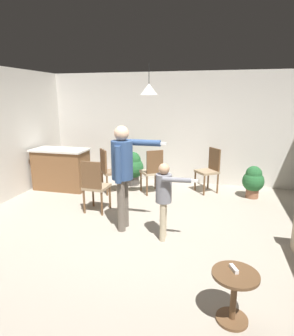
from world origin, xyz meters
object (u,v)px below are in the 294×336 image
(side_table_by_couch, at_px, (234,291))
(spare_remote_on_table, at_px, (234,269))
(person_adult, at_px, (123,167))
(dining_chair_centre_back, at_px, (210,168))
(person_child, at_px, (164,193))
(potted_plant_by_wall, at_px, (133,167))
(dining_chair_near_wall, at_px, (153,170))
(potted_plant_corner, at_px, (253,180))
(kitchen_counter, at_px, (61,169))
(dining_chair_spare, at_px, (95,184))
(dining_chair_by_counter, at_px, (109,169))

(side_table_by_couch, distance_m, spare_remote_on_table, 0.22)
(person_adult, relative_size, dining_chair_centre_back, 1.69)
(person_child, xyz_separation_m, potted_plant_by_wall, (-1.26, 2.55, -0.28))
(dining_chair_near_wall, relative_size, potted_plant_by_wall, 1.21)
(side_table_by_couch, distance_m, potted_plant_by_wall, 4.59)
(person_adult, relative_size, dining_chair_near_wall, 1.69)
(potted_plant_corner, bearing_deg, potted_plant_by_wall, 174.34)
(side_table_by_couch, bearing_deg, potted_plant_corner, 81.58)
(kitchen_counter, distance_m, dining_chair_spare, 1.77)
(person_child, bearing_deg, side_table_by_couch, 30.08)
(spare_remote_on_table, bearing_deg, potted_plant_by_wall, 118.95)
(kitchen_counter, height_order, dining_chair_by_counter, dining_chair_by_counter)
(dining_chair_near_wall, bearing_deg, spare_remote_on_table, -101.84)
(side_table_by_couch, distance_m, dining_chair_by_counter, 4.19)
(person_adult, bearing_deg, potted_plant_by_wall, -166.45)
(person_child, bearing_deg, potted_plant_by_wall, -156.64)
(person_adult, height_order, person_child, person_adult)
(dining_chair_by_counter, relative_size, spare_remote_on_table, 7.69)
(side_table_by_couch, bearing_deg, dining_chair_centre_back, 95.38)
(person_adult, distance_m, dining_chair_spare, 1.03)
(potted_plant_by_wall, bearing_deg, kitchen_counter, -155.46)
(dining_chair_by_counter, xyz_separation_m, dining_chair_near_wall, (0.96, 0.18, 0.00))
(dining_chair_by_counter, height_order, potted_plant_corner, dining_chair_by_counter)
(person_adult, relative_size, spare_remote_on_table, 13.00)
(potted_plant_corner, xyz_separation_m, potted_plant_by_wall, (-2.77, 0.27, 0.07))
(dining_chair_by_counter, relative_size, dining_chair_centre_back, 1.00)
(potted_plant_by_wall, bearing_deg, person_adult, -76.58)
(kitchen_counter, xyz_separation_m, dining_chair_by_counter, (1.18, -0.00, 0.07))
(kitchen_counter, bearing_deg, dining_chair_near_wall, 4.64)
(person_adult, height_order, dining_chair_centre_back, person_adult)
(person_child, xyz_separation_m, dining_chair_centre_back, (0.58, 2.47, -0.19))
(dining_chair_centre_back, height_order, potted_plant_by_wall, dining_chair_centre_back)
(potted_plant_corner, distance_m, spare_remote_on_table, 3.74)
(dining_chair_by_counter, bearing_deg, dining_chair_near_wall, 61.38)
(kitchen_counter, bearing_deg, potted_plant_by_wall, 24.54)
(dining_chair_by_counter, distance_m, dining_chair_centre_back, 2.27)
(kitchen_counter, relative_size, potted_plant_by_wall, 1.53)
(dining_chair_near_wall, xyz_separation_m, potted_plant_corner, (2.14, 0.25, -0.16))
(dining_chair_spare, bearing_deg, spare_remote_on_table, -39.27)
(kitchen_counter, xyz_separation_m, potted_plant_corner, (4.29, 0.42, -0.09))
(person_adult, bearing_deg, dining_chair_near_wall, 178.23)
(kitchen_counter, bearing_deg, dining_chair_by_counter, -0.14)
(dining_chair_by_counter, bearing_deg, person_adult, -10.38)
(kitchen_counter, distance_m, dining_chair_centre_back, 3.42)
(dining_chair_near_wall, distance_m, potted_plant_corner, 2.16)
(kitchen_counter, xyz_separation_m, potted_plant_by_wall, (1.53, 0.70, -0.02))
(side_table_by_couch, xyz_separation_m, dining_chair_centre_back, (-0.37, 3.93, 0.22))
(side_table_by_couch, distance_m, potted_plant_corner, 3.78)
(kitchen_counter, relative_size, potted_plant_corner, 1.81)
(side_table_by_couch, bearing_deg, potted_plant_by_wall, 118.85)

